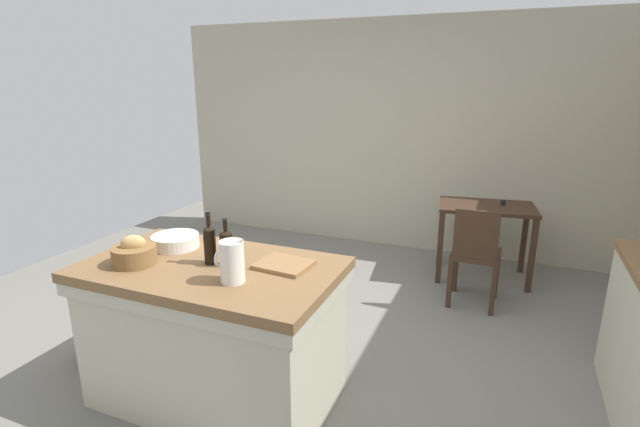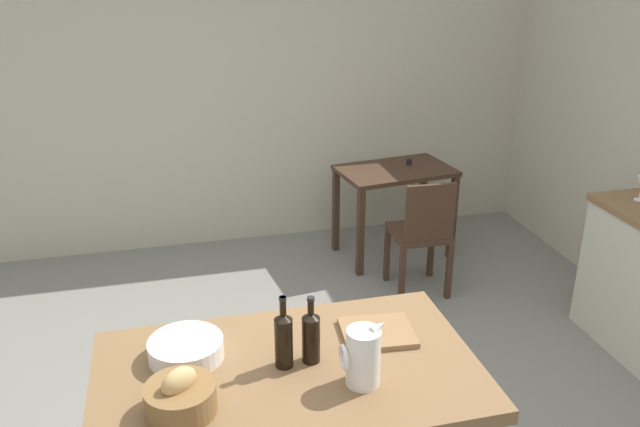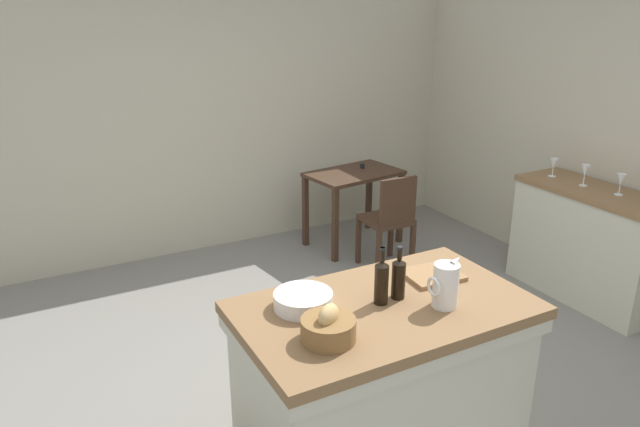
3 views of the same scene
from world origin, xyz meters
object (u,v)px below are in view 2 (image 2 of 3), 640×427
Objects in this scene: writing_desk at (395,183)px; bread_basket at (180,396)px; cutting_board at (377,332)px; wine_bottle_amber at (284,338)px; wash_bowl at (186,349)px; wine_bottle_dark at (311,335)px; pitcher at (363,356)px; wooden_chair at (422,232)px.

bread_basket reaches higher than writing_desk.
cutting_board is 0.45m from wine_bottle_amber.
cutting_board is at bearing -111.84° from writing_desk.
wine_bottle_dark is at bearing -15.95° from wash_bowl.
pitcher is 0.95× the size of wine_bottle_dark.
wash_bowl reaches higher than writing_desk.
cutting_board is (0.16, 0.29, -0.11)m from pitcher.
wash_bowl is 1.00× the size of cutting_board.
cutting_board reaches higher than wooden_chair.
pitcher is at bearing -50.02° from wine_bottle_dark.
wash_bowl is 0.41m from wine_bottle_amber.
pitcher is at bearing 0.09° from bread_basket.
cutting_board is (0.83, 0.29, -0.05)m from bread_basket.
wine_bottle_amber is at bearing 146.07° from pitcher.
pitcher reaches higher than bread_basket.
pitcher is (-1.14, -2.75, 0.38)m from writing_desk.
wash_bowl is (-0.63, 0.32, -0.08)m from pitcher.
cutting_board is at bearing -118.22° from wooden_chair.
wine_bottle_amber reaches higher than pitcher.
wooden_chair is at bearing 61.75° from pitcher.
wine_bottle_dark is (0.51, 0.18, 0.05)m from bread_basket.
cutting_board is (-0.95, -1.77, 0.42)m from wooden_chair.
writing_desk is 3.56× the size of pitcher.
bread_basket is 0.55m from wine_bottle_dark.
bread_basket is at bearing -160.39° from cutting_board.
writing_desk is 3.02m from wash_bowl.
wine_bottle_dark is 0.11m from wine_bottle_amber.
wooden_chair reaches higher than writing_desk.
wooden_chair is 2.33m from wine_bottle_dark.
wine_bottle_amber reaches higher than cutting_board.
writing_desk is 2.90m from wine_bottle_dark.
bread_basket is 0.45m from wine_bottle_amber.
wash_bowl is at bearing 153.14° from pitcher.
wine_bottle_dark reaches higher than bread_basket.
wash_bowl reaches higher than cutting_board.
bread_basket reaches higher than wash_bowl.
wine_bottle_amber is (0.40, 0.18, 0.06)m from bread_basket.
wooden_chair is at bearing 45.02° from wash_bowl.
wash_bowl is at bearing 164.05° from wine_bottle_dark.
wine_bottle_amber reaches higher than bread_basket.
wash_bowl is at bearing 158.79° from wine_bottle_amber.
wine_bottle_amber reaches higher than wash_bowl.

